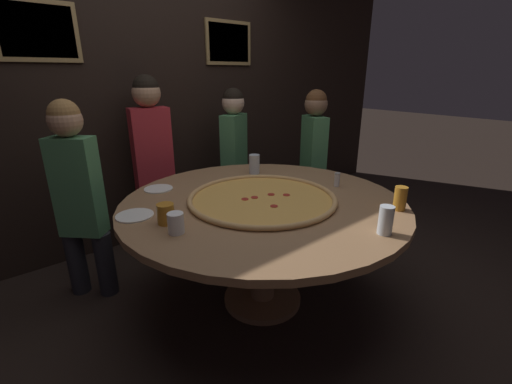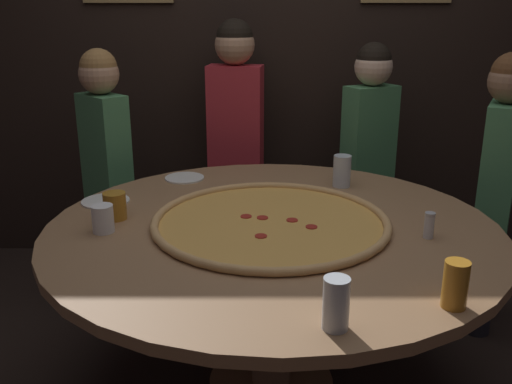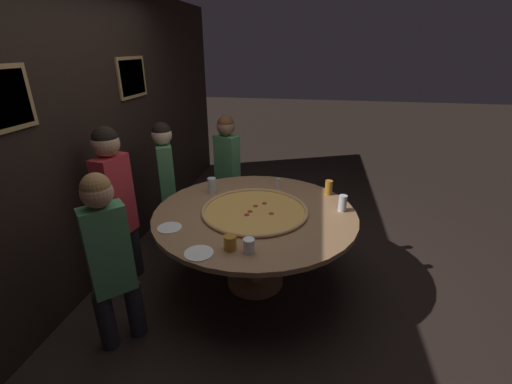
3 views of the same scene
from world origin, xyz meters
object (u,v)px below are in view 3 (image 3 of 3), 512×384
(drink_cup_front_edge, at_px, (329,187))
(condiment_shaker, at_px, (278,183))
(drink_cup_by_shaker, at_px, (249,246))
(white_plate_beside_cup, at_px, (170,228))
(diner_far_left, at_px, (109,254))
(dining_table, at_px, (255,223))
(diner_centre_back, at_px, (227,165))
(diner_side_left, at_px, (116,200))
(giant_pizza, at_px, (255,210))
(drink_cup_beside_pizza, at_px, (343,203))
(drink_cup_far_right, at_px, (230,243))
(drink_cup_near_right, at_px, (212,185))
(white_plate_right_side, at_px, (199,253))
(diner_side_right, at_px, (166,178))

(drink_cup_front_edge, height_order, condiment_shaker, drink_cup_front_edge)
(drink_cup_by_shaker, relative_size, white_plate_beside_cup, 0.55)
(drink_cup_by_shaker, distance_m, diner_far_left, 0.94)
(dining_table, relative_size, drink_cup_by_shaker, 16.73)
(diner_centre_back, bearing_deg, diner_side_left, -91.42)
(giant_pizza, height_order, drink_cup_beside_pizza, drink_cup_beside_pizza)
(drink_cup_far_right, relative_size, white_plate_beside_cup, 0.57)
(dining_table, bearing_deg, drink_cup_near_right, 55.48)
(drink_cup_by_shaker, height_order, white_plate_beside_cup, drink_cup_by_shaker)
(giant_pizza, relative_size, white_plate_right_side, 4.52)
(drink_cup_by_shaker, bearing_deg, giant_pizza, 6.79)
(diner_side_left, height_order, diner_far_left, diner_side_left)
(drink_cup_near_right, bearing_deg, diner_side_right, 68.06)
(giant_pizza, xyz_separation_m, white_plate_right_side, (-0.70, 0.26, -0.01))
(drink_cup_front_edge, xyz_separation_m, drink_cup_by_shaker, (-1.12, 0.55, -0.02))
(drink_cup_far_right, bearing_deg, condiment_shaker, -9.29)
(drink_cup_beside_pizza, bearing_deg, drink_cup_by_shaker, 139.40)
(drink_cup_near_right, xyz_separation_m, diner_side_right, (0.23, 0.57, -0.04))
(white_plate_right_side, bearing_deg, dining_table, -20.25)
(white_plate_right_side, bearing_deg, diner_side_right, 32.03)
(drink_cup_front_edge, relative_size, condiment_shaker, 1.42)
(white_plate_beside_cup, bearing_deg, drink_cup_near_right, -9.11)
(drink_cup_far_right, distance_m, condiment_shaker, 1.19)
(dining_table, height_order, giant_pizza, giant_pizza)
(drink_cup_front_edge, relative_size, drink_cup_by_shaker, 1.33)
(diner_side_left, relative_size, diner_centre_back, 1.09)
(giant_pizza, relative_size, drink_cup_near_right, 6.24)
(white_plate_beside_cup, height_order, diner_side_right, diner_side_right)
(giant_pizza, bearing_deg, white_plate_beside_cup, 123.72)
(drink_cup_far_right, height_order, condiment_shaker, drink_cup_far_right)
(diner_far_left, bearing_deg, drink_cup_far_right, 151.58)
(drink_cup_beside_pizza, bearing_deg, condiment_shaker, 55.40)
(drink_cup_near_right, bearing_deg, dining_table, -124.52)
(drink_cup_near_right, bearing_deg, condiment_shaker, -69.73)
(drink_cup_near_right, distance_m, diner_side_left, 0.87)
(drink_cup_near_right, height_order, white_plate_right_side, drink_cup_near_right)
(white_plate_right_side, bearing_deg, drink_cup_by_shaker, -76.88)
(diner_centre_back, bearing_deg, condiment_shaker, -11.86)
(giant_pizza, relative_size, white_plate_beside_cup, 4.84)
(drink_cup_front_edge, xyz_separation_m, drink_cup_near_right, (-0.15, 1.11, 0.00))
(drink_cup_by_shaker, distance_m, white_plate_right_side, 0.35)
(dining_table, relative_size, white_plate_right_side, 8.58)
(condiment_shaker, xyz_separation_m, diner_far_left, (-1.41, 0.97, -0.03))
(drink_cup_front_edge, bearing_deg, dining_table, 128.01)
(condiment_shaker, height_order, diner_far_left, diner_far_left)
(diner_side_left, bearing_deg, drink_cup_beside_pizza, 108.23)
(white_plate_right_side, bearing_deg, diner_centre_back, 8.51)
(white_plate_right_side, height_order, diner_side_left, diner_side_left)
(drink_cup_beside_pizza, relative_size, diner_side_right, 0.11)
(drink_cup_near_right, height_order, diner_centre_back, diner_centre_back)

